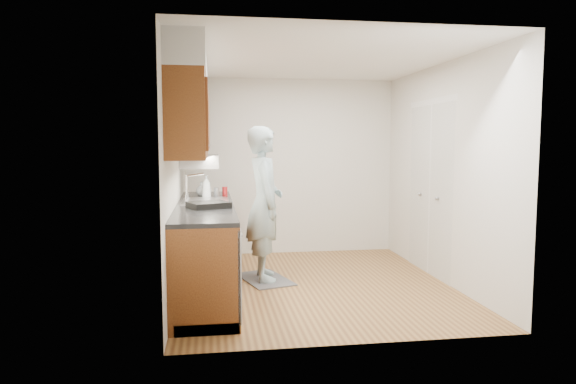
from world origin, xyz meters
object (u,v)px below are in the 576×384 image
object	(u,v)px
soap_bottle_c	(201,189)
steel_can	(217,192)
dish_rack	(209,205)
person	(264,193)
soda_can	(225,192)
soap_bottle_a	(206,187)
soap_bottle_b	(207,190)

from	to	relation	value
soap_bottle_c	steel_can	size ratio (longest dim) A/B	1.52
dish_rack	steel_can	bearing A→B (deg)	62.88
person	dish_rack	size ratio (longest dim) A/B	5.30
soap_bottle_c	dish_rack	world-z (taller)	soap_bottle_c
steel_can	soda_can	bearing A→B (deg)	33.92
soda_can	dish_rack	world-z (taller)	soda_can
soap_bottle_c	soap_bottle_a	bearing A→B (deg)	-77.05
soap_bottle_a	dish_rack	world-z (taller)	soap_bottle_a
steel_can	dish_rack	xyz separation A→B (m)	(-0.09, -1.04, -0.03)
dish_rack	soap_bottle_c	bearing A→B (deg)	72.33
person	soda_can	xyz separation A→B (m)	(-0.44, 0.46, -0.02)
soap_bottle_b	soap_bottle_c	world-z (taller)	soap_bottle_c
soap_bottle_a	steel_can	xyz separation A→B (m)	(0.12, 0.12, -0.08)
soap_bottle_a	steel_can	bearing A→B (deg)	44.35
soap_bottle_b	steel_can	distance (m)	0.12
person	soap_bottle_b	xyz separation A→B (m)	(-0.66, 0.36, 0.01)
soap_bottle_b	person	bearing A→B (deg)	-28.94
soap_bottle_c	steel_can	world-z (taller)	soap_bottle_c
soap_bottle_c	dish_rack	bearing A→B (deg)	-85.53
soda_can	steel_can	bearing A→B (deg)	-146.08
steel_can	soap_bottle_c	bearing A→B (deg)	138.53
soap_bottle_a	dish_rack	bearing A→B (deg)	-88.17
steel_can	soap_bottle_b	bearing A→B (deg)	-166.88
soap_bottle_b	dish_rack	xyz separation A→B (m)	(0.03, -1.01, -0.06)
person	soap_bottle_a	world-z (taller)	person
person	steel_can	xyz separation A→B (m)	(-0.54, 0.39, -0.02)
soap_bottle_c	soda_can	world-z (taller)	soap_bottle_c
person	dish_rack	xyz separation A→B (m)	(-0.63, -0.65, -0.05)
soap_bottle_b	soda_can	distance (m)	0.24
soap_bottle_b	soap_bottle_c	bearing A→B (deg)	109.54
soap_bottle_a	soap_bottle_b	world-z (taller)	soap_bottle_a
soda_can	dish_rack	distance (m)	1.12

